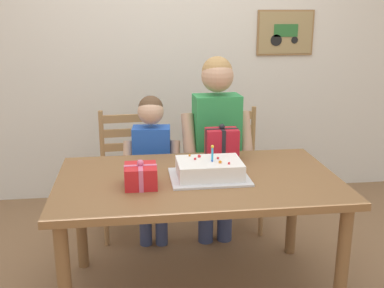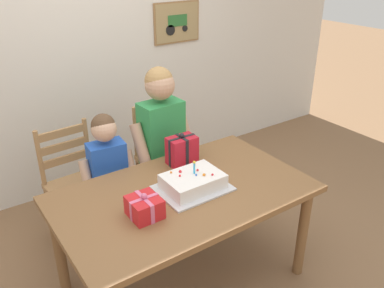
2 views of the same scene
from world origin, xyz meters
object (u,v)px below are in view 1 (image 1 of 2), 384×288
Objects in this scene: gift_box_red_large at (222,144)px; gift_box_beside_cake at (141,176)px; child_older at (217,133)px; chair_right at (232,168)px; child_younger at (152,157)px; chair_left at (129,172)px; dining_table at (198,192)px; birthday_cake at (209,170)px.

gift_box_red_large is 1.24× the size of gift_box_beside_cake.
chair_right is at bearing 57.63° from child_older.
chair_right is 0.72m from child_younger.
child_older is at bearing 85.59° from gift_box_red_large.
child_younger is (0.16, -0.28, 0.20)m from chair_left.
child_younger is at bearing 179.93° from child_older.
dining_table is 0.15m from birthday_cake.
child_younger is at bearing -59.40° from chair_left.
dining_table is at bearing 15.49° from gift_box_beside_cake.
child_older reaches higher than child_younger.
gift_box_red_large is 0.26× the size of chair_right.
gift_box_red_large reaches higher than dining_table.
birthday_cake is 0.32× the size of child_older.
gift_box_red_large is at bearing -36.40° from child_younger.
birthday_cake is (0.06, -0.01, 0.14)m from dining_table.
gift_box_red_large is at bearing 67.72° from birthday_cake.
dining_table is 1.45× the size of child_younger.
chair_left reaches higher than dining_table.
child_younger is (-0.43, 0.32, -0.17)m from gift_box_red_large.
gift_box_beside_cake is at bearing -85.75° from chair_left.
birthday_cake is at bearing -63.40° from chair_left.
child_older is (0.02, 0.32, -0.01)m from gift_box_red_large.
dining_table is 1.17× the size of child_older.
child_younger reaches higher than chair_left.
child_older is at bearing 76.19° from birthday_cake.
child_older is 1.23× the size of child_younger.
gift_box_beside_cake is at bearing -127.07° from child_older.
gift_box_beside_cake is at bearing -164.51° from dining_table.
birthday_cake is 0.48× the size of chair_left.
birthday_cake is at bearing -109.97° from chair_right.
child_younger is (0.09, 0.72, -0.13)m from gift_box_beside_cake.
dining_table is 0.37m from gift_box_beside_cake.
chair_right is at bearing 0.00° from chair_left.
gift_box_red_large is 0.17× the size of child_older.
gift_box_beside_cake is 0.90m from child_older.
chair_right reaches higher than dining_table.
child_older reaches higher than chair_left.
child_older is 0.48m from child_younger.
birthday_cake reaches higher than chair_right.
gift_box_red_large is at bearing 37.88° from gift_box_beside_cake.
child_younger reaches higher than birthday_cake.
dining_table is 8.44× the size of gift_box_beside_cake.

